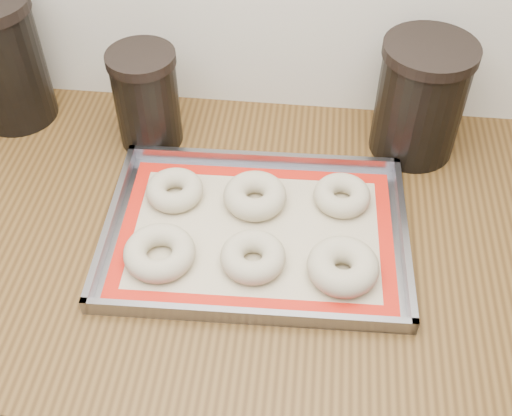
# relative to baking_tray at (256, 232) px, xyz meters

# --- Properties ---
(cabinet) EXTENTS (3.00, 0.65, 0.86)m
(cabinet) POSITION_rel_baking_tray_xyz_m (-0.10, 0.01, -0.48)
(cabinet) COLOR #566256
(cabinet) RESTS_ON floor
(countertop) EXTENTS (3.06, 0.68, 0.04)m
(countertop) POSITION_rel_baking_tray_xyz_m (-0.10, 0.01, -0.03)
(countertop) COLOR brown
(countertop) RESTS_ON cabinet
(baking_tray) EXTENTS (0.47, 0.35, 0.03)m
(baking_tray) POSITION_rel_baking_tray_xyz_m (0.00, 0.00, 0.00)
(baking_tray) COLOR gray
(baking_tray) RESTS_ON countertop
(baking_mat) EXTENTS (0.43, 0.30, 0.00)m
(baking_mat) POSITION_rel_baking_tray_xyz_m (0.00, 0.00, -0.00)
(baking_mat) COLOR #C6B793
(baking_mat) RESTS_ON baking_tray
(bagel_front_left) EXTENTS (0.13, 0.13, 0.03)m
(bagel_front_left) POSITION_rel_baking_tray_xyz_m (-0.13, -0.07, 0.01)
(bagel_front_left) COLOR #BEB193
(bagel_front_left) RESTS_ON baking_mat
(bagel_front_mid) EXTENTS (0.10, 0.10, 0.03)m
(bagel_front_mid) POSITION_rel_baking_tray_xyz_m (0.00, -0.06, 0.02)
(bagel_front_mid) COLOR #BEB193
(bagel_front_mid) RESTS_ON baking_mat
(bagel_front_right) EXTENTS (0.11, 0.11, 0.04)m
(bagel_front_right) POSITION_rel_baking_tray_xyz_m (0.13, -0.07, 0.02)
(bagel_front_right) COLOR #BEB193
(bagel_front_right) RESTS_ON baking_mat
(bagel_back_left) EXTENTS (0.12, 0.12, 0.03)m
(bagel_back_left) POSITION_rel_baking_tray_xyz_m (-0.14, 0.06, 0.01)
(bagel_back_left) COLOR #BEB193
(bagel_back_left) RESTS_ON baking_mat
(bagel_back_mid) EXTENTS (0.10, 0.10, 0.04)m
(bagel_back_mid) POSITION_rel_baking_tray_xyz_m (-0.01, 0.06, 0.02)
(bagel_back_mid) COLOR #BEB193
(bagel_back_mid) RESTS_ON baking_mat
(bagel_back_right) EXTENTS (0.11, 0.11, 0.03)m
(bagel_back_right) POSITION_rel_baking_tray_xyz_m (0.13, 0.08, 0.01)
(bagel_back_right) COLOR #BEB193
(bagel_back_right) RESTS_ON baking_mat
(canister_left) EXTENTS (0.15, 0.15, 0.23)m
(canister_left) POSITION_rel_baking_tray_xyz_m (-0.47, 0.25, 0.11)
(canister_left) COLOR black
(canister_left) RESTS_ON countertop
(canister_mid) EXTENTS (0.11, 0.11, 0.18)m
(canister_mid) POSITION_rel_baking_tray_xyz_m (-0.21, 0.21, 0.08)
(canister_mid) COLOR black
(canister_mid) RESTS_ON countertop
(canister_right) EXTENTS (0.15, 0.15, 0.20)m
(canister_right) POSITION_rel_baking_tray_xyz_m (0.25, 0.24, 0.10)
(canister_right) COLOR black
(canister_right) RESTS_ON countertop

